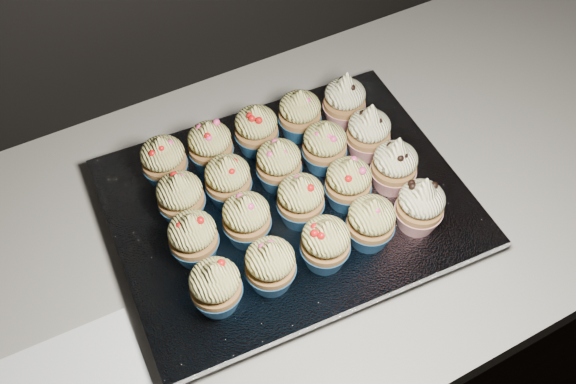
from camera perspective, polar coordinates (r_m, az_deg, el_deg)
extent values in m
cube|color=beige|center=(0.89, -12.72, -7.37)|extent=(2.44, 0.64, 0.04)
cube|color=black|center=(0.90, 0.00, -1.54)|extent=(0.46, 0.36, 0.02)
cube|color=silver|center=(0.88, 0.00, -0.88)|extent=(0.50, 0.40, 0.01)
cone|color=navy|center=(0.78, -6.30, -9.15)|extent=(0.06, 0.06, 0.03)
ellipsoid|color=#DED170|center=(0.75, -6.55, -7.75)|extent=(0.06, 0.06, 0.04)
cone|color=#DED170|center=(0.73, -6.71, -6.83)|extent=(0.03, 0.03, 0.02)
cone|color=navy|center=(0.79, -1.54, -7.38)|extent=(0.06, 0.06, 0.03)
ellipsoid|color=#DED170|center=(0.76, -1.60, -5.92)|extent=(0.06, 0.06, 0.04)
cone|color=#DED170|center=(0.74, -1.64, -4.97)|extent=(0.03, 0.03, 0.02)
cone|color=navy|center=(0.81, 3.28, -5.46)|extent=(0.06, 0.06, 0.03)
ellipsoid|color=#DED170|center=(0.78, 3.40, -3.96)|extent=(0.06, 0.06, 0.04)
cone|color=#DED170|center=(0.76, 3.48, -2.98)|extent=(0.03, 0.03, 0.02)
cone|color=navy|center=(0.84, 7.21, -3.56)|extent=(0.06, 0.06, 0.03)
ellipsoid|color=#DED170|center=(0.80, 7.48, -2.02)|extent=(0.06, 0.06, 0.04)
cone|color=#DED170|center=(0.79, 7.65, -1.04)|extent=(0.03, 0.03, 0.02)
cone|color=#AD1818|center=(0.86, 11.41, -2.14)|extent=(0.06, 0.06, 0.03)
ellipsoid|color=#FFF4B3|center=(0.83, 11.82, -0.60)|extent=(0.06, 0.06, 0.04)
cone|color=#FFF4B3|center=(0.81, 12.14, 0.61)|extent=(0.03, 0.03, 0.03)
cone|color=navy|center=(0.82, -8.24, -4.91)|extent=(0.06, 0.06, 0.03)
ellipsoid|color=#DED170|center=(0.79, -8.55, -3.40)|extent=(0.06, 0.06, 0.04)
cone|color=#DED170|center=(0.77, -8.75, -2.43)|extent=(0.03, 0.03, 0.02)
cone|color=navy|center=(0.83, -3.62, -3.30)|extent=(0.06, 0.06, 0.03)
ellipsoid|color=#DED170|center=(0.80, -3.76, -1.75)|extent=(0.06, 0.06, 0.04)
cone|color=#DED170|center=(0.78, -3.85, -0.75)|extent=(0.03, 0.03, 0.02)
cone|color=navy|center=(0.85, 1.10, -1.64)|extent=(0.06, 0.06, 0.03)
ellipsoid|color=#DED170|center=(0.82, 1.15, -0.05)|extent=(0.06, 0.06, 0.04)
cone|color=#DED170|center=(0.80, 1.17, 0.96)|extent=(0.03, 0.03, 0.02)
cone|color=navy|center=(0.87, 5.27, -0.12)|extent=(0.06, 0.06, 0.03)
ellipsoid|color=#DED170|center=(0.84, 5.45, 1.48)|extent=(0.06, 0.06, 0.04)
cone|color=#DED170|center=(0.82, 5.57, 2.50)|extent=(0.03, 0.03, 0.02)
cone|color=#AD1818|center=(0.90, 9.23, 1.33)|extent=(0.06, 0.06, 0.03)
ellipsoid|color=#FFF4B3|center=(0.87, 9.55, 2.93)|extent=(0.06, 0.06, 0.04)
cone|color=#FFF4B3|center=(0.85, 9.80, 4.17)|extent=(0.03, 0.03, 0.03)
cone|color=navy|center=(0.86, -9.31, -1.41)|extent=(0.06, 0.06, 0.03)
ellipsoid|color=#DED170|center=(0.83, -9.65, 0.16)|extent=(0.06, 0.06, 0.04)
cone|color=#DED170|center=(0.82, -9.86, 1.16)|extent=(0.03, 0.03, 0.02)
cone|color=navy|center=(0.87, -5.24, 0.13)|extent=(0.06, 0.06, 0.03)
ellipsoid|color=#DED170|center=(0.84, -5.43, 1.72)|extent=(0.06, 0.06, 0.04)
cone|color=#DED170|center=(0.83, -5.55, 2.75)|extent=(0.03, 0.03, 0.02)
cone|color=navy|center=(0.89, -0.80, 1.53)|extent=(0.06, 0.06, 0.03)
ellipsoid|color=#DED170|center=(0.86, -0.83, 3.15)|extent=(0.06, 0.06, 0.04)
cone|color=#DED170|center=(0.84, -0.85, 4.18)|extent=(0.03, 0.03, 0.02)
cone|color=navy|center=(0.91, 3.21, 3.11)|extent=(0.06, 0.06, 0.03)
ellipsoid|color=#DED170|center=(0.88, 3.32, 4.74)|extent=(0.06, 0.06, 0.04)
cone|color=#DED170|center=(0.86, 3.39, 5.78)|extent=(0.03, 0.03, 0.02)
cone|color=#AD1818|center=(0.93, 7.02, 4.25)|extent=(0.06, 0.06, 0.03)
ellipsoid|color=#FFF4B3|center=(0.90, 7.26, 5.88)|extent=(0.06, 0.06, 0.04)
cone|color=#FFF4B3|center=(0.88, 7.44, 7.14)|extent=(0.03, 0.03, 0.03)
cone|color=navy|center=(0.91, -10.75, 1.81)|extent=(0.06, 0.06, 0.03)
ellipsoid|color=#DED170|center=(0.88, -11.11, 3.40)|extent=(0.06, 0.06, 0.04)
cone|color=#DED170|center=(0.86, -11.35, 4.41)|extent=(0.03, 0.03, 0.02)
cone|color=navy|center=(0.92, -6.77, 3.13)|extent=(0.06, 0.06, 0.03)
ellipsoid|color=#DED170|center=(0.89, -7.00, 4.75)|extent=(0.06, 0.06, 0.04)
cone|color=#DED170|center=(0.87, -7.15, 5.78)|extent=(0.03, 0.03, 0.02)
cone|color=navy|center=(0.93, -2.77, 4.60)|extent=(0.06, 0.06, 0.03)
ellipsoid|color=#DED170|center=(0.90, -2.87, 6.23)|extent=(0.06, 0.06, 0.04)
cone|color=#DED170|center=(0.89, -2.93, 7.27)|extent=(0.03, 0.03, 0.02)
cone|color=navy|center=(0.95, 1.04, 5.96)|extent=(0.06, 0.06, 0.03)
ellipsoid|color=#DED170|center=(0.92, 1.07, 7.60)|extent=(0.06, 0.06, 0.04)
cone|color=#DED170|center=(0.91, 1.09, 8.64)|extent=(0.03, 0.03, 0.02)
cone|color=#AD1818|center=(0.97, 4.95, 7.05)|extent=(0.06, 0.06, 0.03)
ellipsoid|color=#FFF4B3|center=(0.95, 5.10, 8.68)|extent=(0.06, 0.06, 0.04)
cone|color=#FFF4B3|center=(0.93, 5.23, 9.94)|extent=(0.03, 0.03, 0.03)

